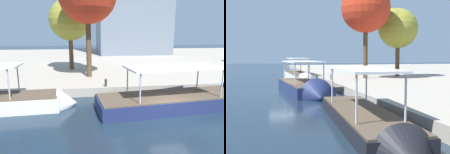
# 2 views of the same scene
# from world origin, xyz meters

# --- Properties ---
(ground_plane) EXTENTS (220.00, 220.00, 0.00)m
(ground_plane) POSITION_xyz_m (0.00, 0.00, 0.00)
(ground_plane) COLOR #192838
(dock_promenade) EXTENTS (120.00, 55.00, 0.78)m
(dock_promenade) POSITION_xyz_m (0.00, 33.09, 0.39)
(dock_promenade) COLOR #A39989
(dock_promenade) RESTS_ON ground_plane
(tour_boat_1) EXTENTS (12.41, 4.24, 4.27)m
(tour_boat_1) POSITION_xyz_m (1.86, 2.16, 0.42)
(tour_boat_1) COLOR navy
(tour_boat_1) RESTS_ON ground_plane
(mooring_bollard_0) EXTENTS (0.23, 0.23, 0.72)m
(mooring_bollard_0) POSITION_xyz_m (-3.71, 5.99, 1.17)
(mooring_bollard_0) COLOR #2D2D33
(mooring_bollard_0) RESTS_ON dock_promenade
(tree_0) EXTENTS (5.39, 5.39, 9.25)m
(tree_0) POSITION_xyz_m (-7.27, 15.99, 7.54)
(tree_0) COLOR #4C3823
(tree_0) RESTS_ON dock_promenade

